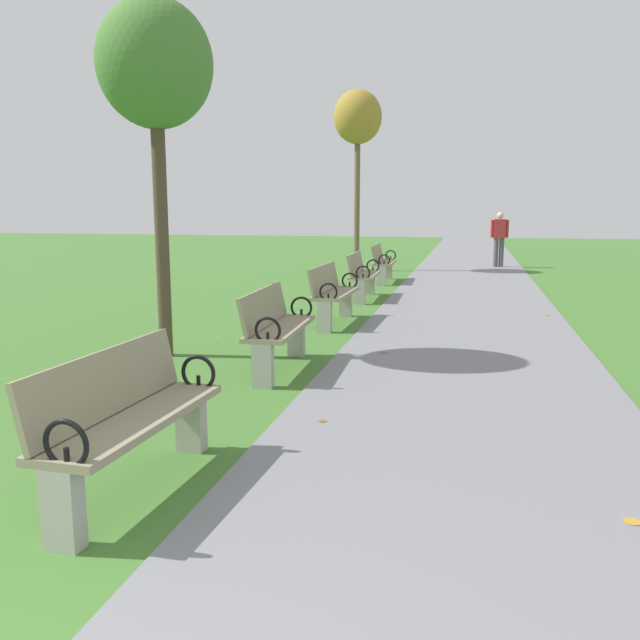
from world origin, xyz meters
name	(u,v)px	position (x,y,z in m)	size (l,w,h in m)	color
paved_walkway	(469,273)	(1.53, 18.00, 0.01)	(3.05, 44.00, 0.02)	slate
park_bench_2	(128,417)	(-0.50, 3.03, 0.49)	(0.55, 1.62, 0.90)	gray
park_bench_3	(276,327)	(-0.50, 6.27, 0.49)	(0.52, 1.61, 0.90)	gray
park_bench_4	(333,293)	(-0.50, 9.30, 0.49)	(0.50, 1.61, 0.90)	gray
park_bench_5	(362,274)	(-0.50, 12.17, 0.49)	(0.51, 1.61, 0.90)	gray
park_bench_6	(383,262)	(-0.50, 15.21, 0.49)	(0.50, 1.61, 0.90)	gray
tree_1	(155,69)	(-2.02, 6.68, 3.33)	(1.32, 1.32, 4.11)	#4C3D2D
tree_2	(358,120)	(-1.62, 18.01, 4.15)	(1.33, 1.33, 4.96)	brown
pedestrian_walking	(499,236)	(2.36, 19.94, 0.93)	(0.53, 0.25, 1.62)	#4C4C56
scattered_leaves	(377,318)	(0.11, 9.92, 0.01)	(4.77, 19.90, 0.02)	brown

